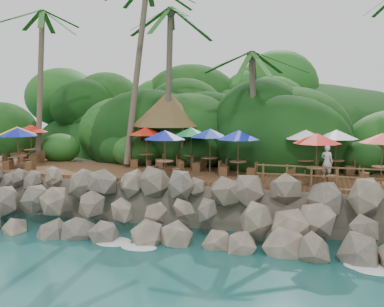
% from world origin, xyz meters
% --- Properties ---
extents(ground, '(140.00, 140.00, 0.00)m').
position_xyz_m(ground, '(0.00, 0.00, 0.00)').
color(ground, '#19514F').
rests_on(ground, ground).
extents(land_base, '(32.00, 25.20, 2.10)m').
position_xyz_m(land_base, '(0.00, 16.00, 1.05)').
color(land_base, gray).
rests_on(land_base, ground).
extents(jungle_hill, '(44.80, 28.00, 15.40)m').
position_xyz_m(jungle_hill, '(0.00, 23.50, 0.00)').
color(jungle_hill, '#143811').
rests_on(jungle_hill, ground).
extents(seawall, '(29.00, 4.00, 2.30)m').
position_xyz_m(seawall, '(0.00, 2.00, 1.15)').
color(seawall, gray).
rests_on(seawall, ground).
extents(terrace, '(26.00, 5.00, 0.20)m').
position_xyz_m(terrace, '(0.00, 6.00, 2.20)').
color(terrace, brown).
rests_on(terrace, land_base).
extents(jungle_foliage, '(44.00, 16.00, 12.00)m').
position_xyz_m(jungle_foliage, '(0.00, 15.00, 0.00)').
color(jungle_foliage, '#143811').
rests_on(jungle_foliage, ground).
extents(foam_line, '(25.20, 0.80, 0.06)m').
position_xyz_m(foam_line, '(0.00, 0.30, 0.03)').
color(foam_line, white).
rests_on(foam_line, ground).
extents(palms, '(30.75, 6.87, 12.84)m').
position_xyz_m(palms, '(1.55, 8.66, 11.93)').
color(palms, brown).
rests_on(palms, ground).
extents(palapa, '(4.71, 4.71, 4.60)m').
position_xyz_m(palapa, '(-2.63, 9.48, 5.79)').
color(palapa, brown).
rests_on(palapa, ground).
extents(dining_clusters, '(23.39, 5.46, 2.45)m').
position_xyz_m(dining_clusters, '(-0.35, 6.17, 4.33)').
color(dining_clusters, brown).
rests_on(dining_clusters, terrace).
extents(railing, '(8.30, 0.10, 1.00)m').
position_xyz_m(railing, '(8.07, 3.65, 2.91)').
color(railing, brown).
rests_on(railing, terrace).
extents(waiter, '(0.73, 0.60, 1.70)m').
position_xyz_m(waiter, '(7.10, 6.54, 3.15)').
color(waiter, white).
rests_on(waiter, terrace).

